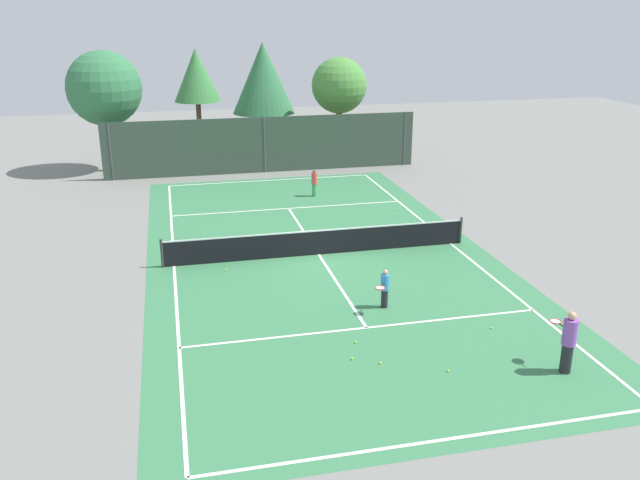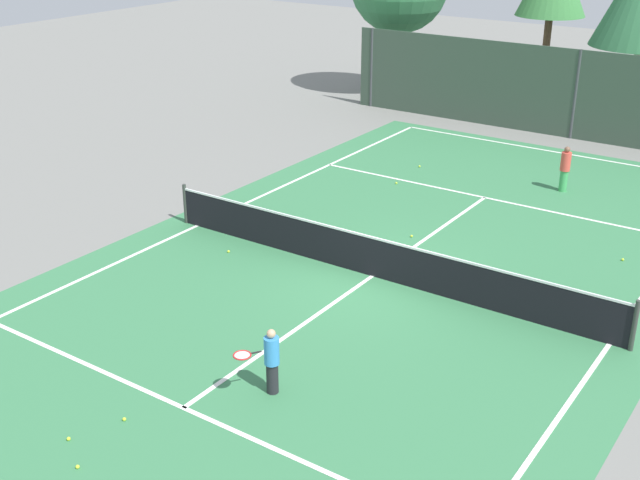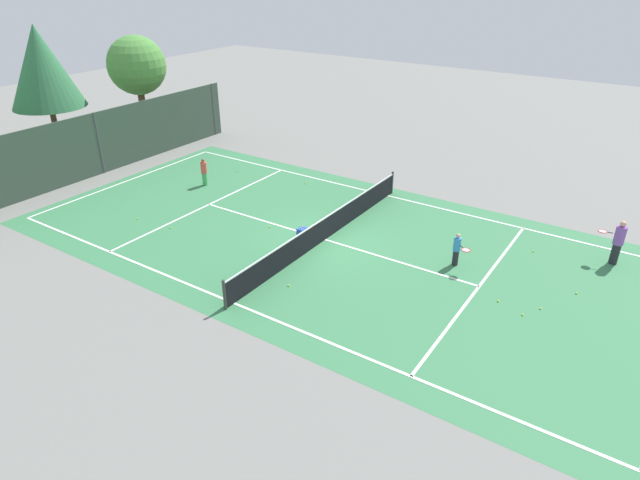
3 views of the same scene
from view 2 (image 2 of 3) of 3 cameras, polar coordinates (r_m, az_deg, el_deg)
The scene contains 16 objects.
ground_plane at distance 19.04m, azimuth 3.72°, elevation -2.55°, with size 80.00×80.00×0.00m, color slate.
court_surface at distance 19.04m, azimuth 3.72°, elevation -2.54°, with size 13.00×25.00×0.01m.
tennis_net at distance 18.82m, azimuth 3.76°, elevation -1.15°, with size 11.90×0.10×1.10m.
perimeter_fence at distance 30.80m, azimuth 17.53°, elevation 9.71°, with size 18.00×0.12×3.20m.
player_0 at distance 25.27m, azimuth 16.84°, elevation 4.84°, with size 0.30×0.30×1.38m.
player_2 at distance 14.50m, azimuth -3.50°, elevation -8.44°, with size 0.67×0.81×1.28m.
ball_crate at distance 19.82m, azimuth 4.55°, elevation -0.90°, with size 0.38×0.31×0.43m.
tennis_ball_0 at distance 14.29m, azimuth -17.26°, elevation -13.21°, with size 0.07×0.07×0.07m, color #CCE533.
tennis_ball_1 at distance 26.75m, azimuth 7.01°, elevation 5.16°, with size 0.07×0.07×0.07m, color #CCE533.
tennis_ball_2 at distance 25.10m, azimuth 5.39°, elevation 4.01°, with size 0.07×0.07×0.07m, color #CCE533.
tennis_ball_3 at distance 21.10m, azimuth 20.52°, elevation -1.30°, with size 0.07×0.07×0.07m, color #CCE533.
tennis_ball_4 at distance 20.33m, azimuth -6.45°, elevation -0.80°, with size 0.07×0.07×0.07m, color #CCE533.
tennis_ball_5 at distance 14.51m, azimuth -13.60°, elevation -12.15°, with size 0.07×0.07×0.07m, color #CCE533.
tennis_ball_6 at distance 13.67m, azimuth -16.68°, elevation -15.03°, with size 0.07×0.07×0.07m, color #CCE533.
tennis_ball_8 at distance 21.23m, azimuth 6.46°, elevation 0.27°, with size 0.07×0.07×0.07m, color #CCE533.
tennis_ball_9 at distance 20.35m, azimuth 0.52°, elevation -0.62°, with size 0.07×0.07×0.07m, color #CCE533.
Camera 2 is at (8.64, -14.80, 8.30)m, focal length 45.51 mm.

